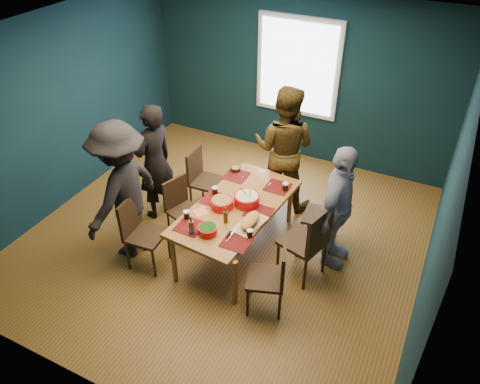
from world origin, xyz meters
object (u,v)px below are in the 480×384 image
(bowl_herbs, at_px, (208,230))
(bowl_dumpling, at_px, (247,199))
(person_back, at_px, (284,148))
(chair_right_mid, at_px, (310,239))
(person_right, at_px, (337,208))
(cutting_board, at_px, (250,221))
(dining_table, at_px, (236,210))
(chair_right_near, at_px, (274,273))
(bowl_salad, at_px, (222,203))
(person_far_left, at_px, (155,162))
(person_near_left, at_px, (122,191))
(chair_right_far, at_px, (328,212))
(chair_left_mid, at_px, (181,204))
(chair_left_far, at_px, (201,175))
(chair_left_near, at_px, (139,228))

(bowl_herbs, bearing_deg, bowl_dumpling, 77.20)
(person_back, xyz_separation_m, bowl_herbs, (-0.19, -1.83, -0.16))
(chair_right_mid, bearing_deg, person_right, 83.67)
(bowl_dumpling, height_order, cutting_board, bowl_dumpling)
(dining_table, relative_size, chair_right_mid, 1.85)
(chair_right_near, relative_size, person_back, 0.50)
(bowl_herbs, bearing_deg, chair_right_near, -5.93)
(person_back, height_order, cutting_board, person_back)
(bowl_salad, xyz_separation_m, bowl_herbs, (0.09, -0.51, -0.01))
(person_far_left, relative_size, person_near_left, 0.92)
(dining_table, height_order, chair_right_near, chair_right_near)
(bowl_dumpling, bearing_deg, chair_right_far, 27.91)
(dining_table, height_order, bowl_herbs, bowl_herbs)
(chair_left_mid, distance_m, cutting_board, 1.16)
(person_far_left, xyz_separation_m, cutting_board, (1.65, -0.47, -0.09))
(person_right, bearing_deg, person_back, 51.52)
(person_back, relative_size, bowl_dumpling, 5.78)
(chair_left_far, xyz_separation_m, chair_right_mid, (1.85, -0.68, 0.06))
(dining_table, xyz_separation_m, bowl_herbs, (-0.06, -0.61, 0.12))
(dining_table, height_order, person_far_left, person_far_left)
(chair_left_near, relative_size, person_back, 0.52)
(cutting_board, bearing_deg, chair_right_far, 60.79)
(person_near_left, xyz_separation_m, cutting_board, (1.54, 0.34, -0.16))
(person_right, bearing_deg, person_near_left, 113.31)
(chair_left_far, distance_m, bowl_dumpling, 1.11)
(chair_left_far, distance_m, cutting_board, 1.48)
(chair_right_mid, bearing_deg, bowl_salad, -162.52)
(person_far_left, bearing_deg, person_back, 137.30)
(chair_left_near, bearing_deg, chair_left_far, 82.26)
(person_back, relative_size, person_near_left, 1.00)
(chair_right_near, height_order, person_right, person_right)
(chair_right_far, distance_m, person_back, 1.15)
(chair_right_far, height_order, person_right, person_right)
(chair_right_near, bearing_deg, person_back, 90.94)
(chair_left_near, height_order, person_right, person_right)
(chair_left_near, bearing_deg, person_right, 23.06)
(bowl_dumpling, relative_size, cutting_board, 0.54)
(bowl_salad, bearing_deg, person_right, 18.88)
(dining_table, xyz_separation_m, bowl_salad, (-0.15, -0.10, 0.13))
(chair_left_near, bearing_deg, chair_right_mid, 14.84)
(dining_table, xyz_separation_m, person_right, (1.17, 0.34, 0.19))
(person_far_left, height_order, bowl_herbs, person_far_left)
(chair_right_far, xyz_separation_m, bowl_salad, (-1.16, -0.68, 0.21))
(chair_right_mid, bearing_deg, person_back, 139.76)
(chair_left_mid, relative_size, chair_right_far, 0.90)
(chair_right_mid, xyz_separation_m, bowl_dumpling, (-0.89, 0.16, 0.17))
(chair_left_near, height_order, chair_right_far, chair_left_near)
(bowl_dumpling, bearing_deg, person_right, 13.42)
(chair_left_far, height_order, chair_right_mid, chair_right_mid)
(dining_table, xyz_separation_m, chair_right_far, (1.01, 0.57, -0.08))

